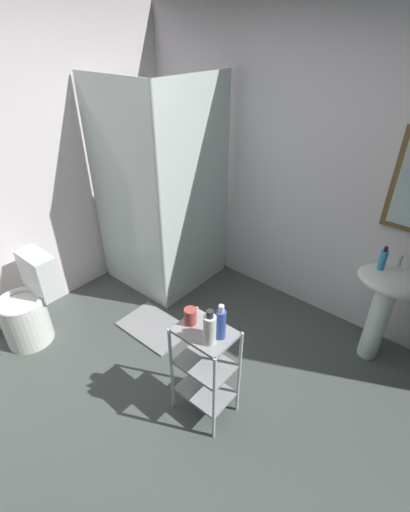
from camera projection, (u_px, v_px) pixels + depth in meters
name	position (u px, v px, depth m)	size (l,w,h in m)	color
ground_plane	(168.00, 427.00, 2.48)	(4.20, 4.20, 0.02)	#474F4B
wall_back	(320.00, 176.00, 2.99)	(4.20, 0.14, 2.50)	silver
shower_stall	(164.00, 241.00, 3.67)	(0.92, 0.92, 2.00)	white
pedestal_sink	(385.00, 299.00, 2.71)	(0.46, 0.37, 0.81)	white
sink_faucet	(400.00, 260.00, 2.64)	(0.03, 0.03, 0.10)	silver
toilet	(29.00, 308.00, 3.03)	(0.37, 0.49, 0.76)	white
storage_cart	(205.00, 365.00, 2.36)	(0.38, 0.28, 0.74)	silver
hand_soap_bottle	(383.00, 259.00, 2.60)	(0.05, 0.05, 0.18)	#389ED1
shampoo_bottle_blue	(221.00, 324.00, 2.10)	(0.06, 0.06, 0.24)	#3756BB
lotion_bottle_white	(210.00, 329.00, 2.07)	(0.08, 0.08, 0.24)	white
rinse_cup	(190.00, 316.00, 2.23)	(0.08, 0.08, 0.11)	#B24742
bath_mat	(154.00, 327.00, 3.27)	(0.60, 0.40, 0.02)	gray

